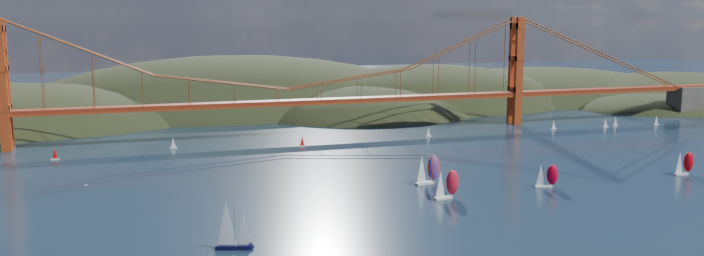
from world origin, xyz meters
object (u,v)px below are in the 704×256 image
racer_0 (446,184)px  racer_2 (684,163)px  sloop_navy (231,225)px  racer_1 (546,175)px  racer_rwb (427,169)px

racer_0 → racer_2: racer_0 is taller
sloop_navy → racer_0: sloop_navy is taller
racer_1 → racer_rwb: 38.90m
racer_1 → racer_rwb: racer_rwb is taller
racer_0 → racer_1: size_ratio=1.15×
racer_0 → racer_rwb: racer_rwb is taller
sloop_navy → racer_1: sloop_navy is taller
racer_2 → racer_rwb: bearing=167.0°
racer_2 → racer_rwb: size_ratio=0.85×
racer_0 → racer_1: bearing=-6.7°
sloop_navy → racer_1: bearing=31.7°
racer_0 → racer_1: 37.50m
sloop_navy → racer_2: sloop_navy is taller
racer_1 → racer_2: size_ratio=0.94×
racer_1 → racer_rwb: bearing=168.2°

